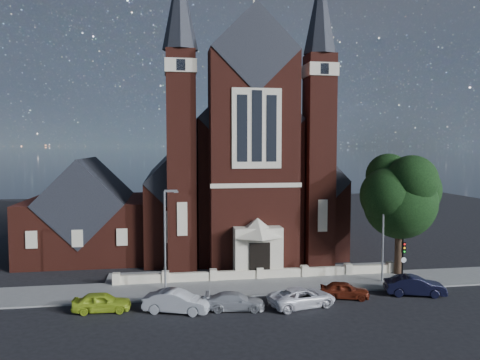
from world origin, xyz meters
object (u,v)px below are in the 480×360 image
object	(u,v)px
street_tree	(403,198)
street_lamp_right	(384,228)
church	(233,174)
car_lime_van	(102,302)
traffic_signal	(403,256)
car_white_suv	(302,297)
parish_hall	(88,218)
car_dark_red	(345,290)
street_lamp_left	(166,235)
car_navy	(415,286)
car_silver_a	(177,301)
car_silver_b	(235,301)

from	to	relation	value
street_tree	street_lamp_right	bearing A→B (deg)	-145.74
church	car_lime_van	distance (m)	26.73
car_lime_van	traffic_signal	bearing A→B (deg)	-83.16
street_tree	car_white_suv	distance (m)	14.12
parish_hall	car_dark_red	distance (m)	27.75
street_tree	street_lamp_left	xyz separation A→B (m)	(-20.51, -1.71, -2.36)
parish_hall	car_navy	size ratio (longest dim) A/B	2.72
church	street_lamp_left	size ratio (longest dim) A/B	4.31
church	car_white_suv	world-z (taller)	church
street_lamp_left	car_lime_van	distance (m)	6.90
car_white_suv	car_navy	xyz separation A→B (m)	(9.29, 1.14, 0.06)
parish_hall	car_dark_red	bearing A→B (deg)	-39.17
church	car_white_suv	bearing A→B (deg)	-85.93
parish_hall	traffic_signal	world-z (taller)	parish_hall
parish_hall	car_silver_a	world-z (taller)	parish_hall
street_lamp_left	traffic_signal	xyz separation A→B (m)	(18.91, -1.57, -2.02)
street_lamp_right	car_navy	distance (m)	5.31
street_lamp_left	car_navy	world-z (taller)	street_lamp_left
street_tree	car_white_suv	size ratio (longest dim) A/B	2.18
church	car_silver_b	distance (m)	24.93
street_lamp_right	car_silver_a	world-z (taller)	street_lamp_right
church	car_silver_b	xyz separation A→B (m)	(-3.15, -23.54, -7.58)
street_lamp_left	car_lime_van	size ratio (longest dim) A/B	2.04
car_silver_a	car_navy	size ratio (longest dim) A/B	1.02
street_lamp_left	car_silver_a	xyz separation A→B (m)	(0.71, -4.46, -3.84)
car_silver_a	car_white_suv	size ratio (longest dim) A/B	0.94
car_dark_red	street_lamp_right	bearing A→B (deg)	-37.74
parish_hall	traffic_signal	distance (m)	31.20
car_silver_a	car_silver_b	size ratio (longest dim) A/B	1.10
car_silver_a	car_silver_b	world-z (taller)	car_silver_a
street_lamp_left	church	bearing A→B (deg)	67.34
car_silver_b	parish_hall	bearing A→B (deg)	42.38
car_silver_a	car_white_suv	xyz separation A→B (m)	(8.88, -0.21, -0.07)
parish_hall	car_navy	distance (m)	32.34
church	car_navy	xyz separation A→B (m)	(10.97, -22.48, -7.45)
traffic_signal	car_white_suv	world-z (taller)	traffic_signal
car_lime_van	car_silver_b	bearing A→B (deg)	-94.55
street_tree	street_lamp_right	world-z (taller)	street_tree
parish_hall	traffic_signal	xyz separation A→B (m)	(27.00, -15.57, -1.43)
street_lamp_right	car_navy	world-z (taller)	street_lamp_right
street_tree	parish_hall	bearing A→B (deg)	156.74
car_white_suv	car_navy	world-z (taller)	car_navy
car_lime_van	car_silver_b	xyz separation A→B (m)	(9.19, -1.06, -0.07)
car_silver_b	car_navy	distance (m)	14.16
street_tree	car_silver_a	size ratio (longest dim) A/B	2.33
car_silver_b	street_lamp_right	bearing A→B (deg)	-63.09
traffic_signal	car_lime_van	xyz separation A→B (m)	(-23.34, -1.97, -1.91)
parish_hall	street_tree	bearing A→B (deg)	-23.26
church	car_silver_b	size ratio (longest dim) A/B	8.33
street_lamp_left	car_dark_red	distance (m)	14.26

